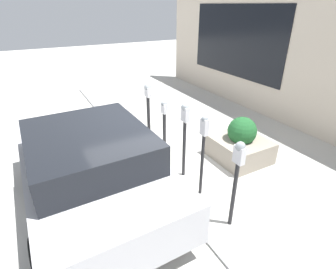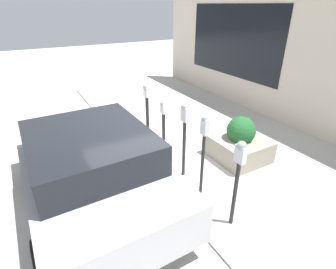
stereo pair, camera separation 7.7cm
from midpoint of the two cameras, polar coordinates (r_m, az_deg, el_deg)
The scene contains 10 objects.
ground_plane at distance 5.33m, azimuth -0.85°, elevation -9.75°, with size 40.00×40.00×0.00m, color beige.
curb_strip at distance 5.29m, azimuth -1.63°, elevation -9.82°, with size 14.02×0.16×0.04m.
building_facade at distance 7.62m, azimuth 31.22°, elevation 13.16°, with size 14.02×0.17×3.74m.
parking_meter_nearest at distance 3.92m, azimuth 15.37°, elevation -7.41°, with size 0.17×0.14×1.48m.
parking_meter_second at distance 4.46m, azimuth 8.21°, elevation -1.74°, with size 0.14×0.12×1.56m.
parking_meter_middle at distance 4.94m, azimuth 4.12°, elevation 1.77°, with size 0.18×0.15×1.56m.
parking_meter_fourth at distance 5.71m, azimuth -0.42°, elevation 2.72°, with size 0.15×0.13×1.35m.
parking_meter_farthest at distance 6.20m, azimuth -3.98°, elevation 6.38°, with size 0.19×0.16×1.55m.
planter_box at distance 6.05m, azimuth 15.81°, elevation -2.00°, with size 1.15×1.09×1.00m.
parked_car_front at distance 4.50m, azimuth -16.01°, elevation -6.66°, with size 3.91×2.04×1.45m.
Camera 1 is at (-3.83, 1.96, 3.15)m, focal length 28.00 mm.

